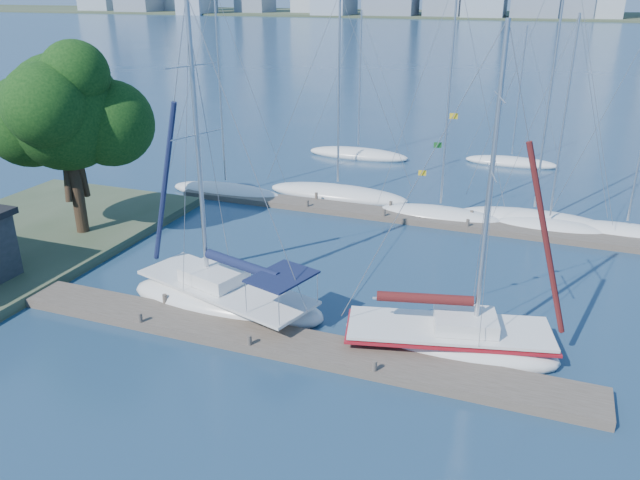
% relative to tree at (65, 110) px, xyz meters
% --- Properties ---
extents(ground, '(700.00, 700.00, 0.00)m').
position_rel_tree_xyz_m(ground, '(14.00, -6.41, -7.29)').
color(ground, navy).
rests_on(ground, ground).
extents(near_dock, '(26.00, 2.00, 0.40)m').
position_rel_tree_xyz_m(near_dock, '(14.00, -6.41, -7.09)').
color(near_dock, '#4C4337').
rests_on(near_dock, ground).
extents(far_dock, '(30.00, 1.80, 0.36)m').
position_rel_tree_xyz_m(far_dock, '(16.00, 9.59, -7.11)').
color(far_dock, '#4C4337').
rests_on(far_dock, ground).
extents(far_shore, '(800.00, 100.00, 1.50)m').
position_rel_tree_xyz_m(far_shore, '(14.00, 313.59, -7.29)').
color(far_shore, '#38472D').
rests_on(far_shore, ground).
extents(tree, '(8.29, 7.56, 10.88)m').
position_rel_tree_xyz_m(tree, '(0.00, 0.00, 0.00)').
color(tree, black).
rests_on(tree, ground).
extents(sailboat_navy, '(9.71, 5.54, 13.62)m').
position_rel_tree_xyz_m(sailboat_navy, '(11.33, -4.31, -6.29)').
color(sailboat_navy, white).
rests_on(sailboat_navy, ground).
extents(sailboat_maroon, '(8.81, 4.65, 12.89)m').
position_rel_tree_xyz_m(sailboat_maroon, '(21.14, -4.27, -6.30)').
color(sailboat_maroon, white).
rests_on(sailboat_maroon, ground).
extents(bg_boat_0, '(8.42, 4.84, 13.57)m').
position_rel_tree_xyz_m(bg_boat_0, '(3.50, 10.11, -7.02)').
color(bg_boat_0, white).
rests_on(bg_boat_0, ground).
extents(bg_boat_1, '(10.04, 4.16, 13.32)m').
position_rel_tree_xyz_m(bg_boat_1, '(10.87, 12.17, -7.01)').
color(bg_boat_1, white).
rests_on(bg_boat_1, ground).
extents(bg_boat_2, '(7.97, 4.31, 14.41)m').
position_rel_tree_xyz_m(bg_boat_2, '(18.10, 10.41, -7.01)').
color(bg_boat_2, white).
rests_on(bg_boat_2, ground).
extents(bg_boat_3, '(9.23, 5.20, 16.18)m').
position_rel_tree_xyz_m(bg_boat_3, '(23.48, 11.50, -6.99)').
color(bg_boat_3, white).
rests_on(bg_boat_3, ground).
extents(bg_boat_4, '(6.92, 4.09, 12.33)m').
position_rel_tree_xyz_m(bg_boat_4, '(24.39, 10.65, -7.03)').
color(bg_boat_4, white).
rests_on(bg_boat_4, ground).
extents(bg_boat_5, '(8.36, 2.55, 13.59)m').
position_rel_tree_xyz_m(bg_boat_5, '(28.52, 11.25, -7.03)').
color(bg_boat_5, white).
rests_on(bg_boat_5, ground).
extents(bg_boat_6, '(8.66, 2.70, 11.94)m').
position_rel_tree_xyz_m(bg_boat_6, '(8.92, 23.03, -7.03)').
color(bg_boat_6, white).
rests_on(bg_boat_6, ground).
extents(bg_boat_7, '(7.43, 4.09, 10.95)m').
position_rel_tree_xyz_m(bg_boat_7, '(21.11, 25.04, -7.07)').
color(bg_boat_7, white).
rests_on(bg_boat_7, ground).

